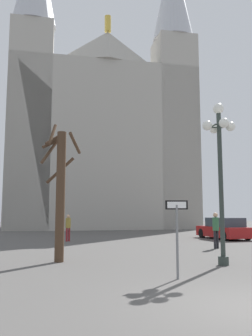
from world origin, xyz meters
The scene contains 7 objects.
cathedral centered at (-0.69, 33.45, 11.20)m, with size 21.00×12.76×34.63m.
one_way_arrow_sign centered at (-0.82, 3.02, 1.37)m, with size 0.63×0.08×2.14m.
street_lamp centered at (1.45, 5.23, 3.77)m, with size 1.22×1.22×5.73m.
bare_tree centered at (-4.20, 6.85, 2.71)m, with size 1.52×1.50×5.24m.
parked_car_near_red centered at (6.36, 16.37, 0.67)m, with size 2.53×4.45×1.43m.
pedestrian_walking centered at (-4.05, 15.98, 1.00)m, with size 0.32×0.32×1.66m.
pedestrian_standing centered at (3.39, 10.54, 1.09)m, with size 0.32×0.32×1.78m.
Camera 1 is at (-3.61, -6.52, 1.81)m, focal length 37.58 mm.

